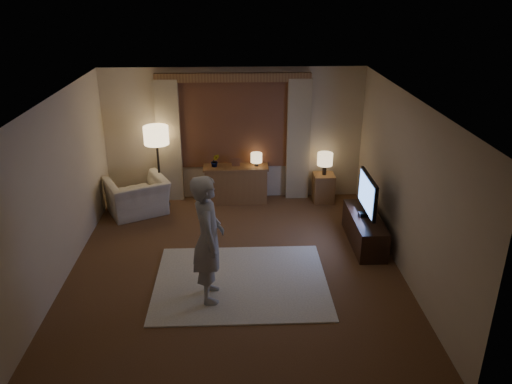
{
  "coord_description": "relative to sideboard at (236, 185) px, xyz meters",
  "views": [
    {
      "loc": [
        0.05,
        -6.61,
        4.07
      ],
      "look_at": [
        0.34,
        0.6,
        1.0
      ],
      "focal_mm": 35.0,
      "sensor_mm": 36.0,
      "label": 1
    }
  ],
  "objects": [
    {
      "name": "side_table",
      "position": [
        1.73,
        -0.05,
        -0.07
      ],
      "size": [
        0.4,
        0.4,
        0.56
      ],
      "primitive_type": "cube",
      "color": "brown",
      "rests_on": "floor"
    },
    {
      "name": "sideboard",
      "position": [
        0.0,
        0.0,
        0.0
      ],
      "size": [
        1.2,
        0.4,
        0.7
      ],
      "primitive_type": "cube",
      "color": "brown",
      "rests_on": "floor"
    },
    {
      "name": "table_lamp_side",
      "position": [
        1.73,
        -0.05,
        0.52
      ],
      "size": [
        0.3,
        0.3,
        0.44
      ],
      "color": "black",
      "rests_on": "side_table"
    },
    {
      "name": "plant",
      "position": [
        -0.4,
        0.0,
        0.5
      ],
      "size": [
        0.17,
        0.13,
        0.3
      ],
      "primitive_type": "imported",
      "color": "#999999",
      "rests_on": "sideboard"
    },
    {
      "name": "room",
      "position": [
        -0.03,
        -2.0,
        0.98
      ],
      "size": [
        5.04,
        5.54,
        2.64
      ],
      "color": "brown",
      "rests_on": "ground"
    },
    {
      "name": "person",
      "position": [
        -0.37,
        -3.28,
        0.57
      ],
      "size": [
        0.48,
        0.69,
        1.8
      ],
      "primitive_type": "imported",
      "rotation": [
        0.0,
        0.0,
        1.65
      ],
      "color": "#A6A39A",
      "rests_on": "rug"
    },
    {
      "name": "tv_stand",
      "position": [
        2.12,
        -1.82,
        -0.1
      ],
      "size": [
        0.45,
        1.4,
        0.5
      ],
      "primitive_type": "cube",
      "color": "black",
      "rests_on": "floor"
    },
    {
      "name": "picture_frame",
      "position": [
        0.0,
        0.0,
        0.45
      ],
      "size": [
        0.16,
        0.02,
        0.2
      ],
      "primitive_type": "cube",
      "color": "brown",
      "rests_on": "sideboard"
    },
    {
      "name": "armchair",
      "position": [
        -1.85,
        -0.48,
        -0.01
      ],
      "size": [
        1.35,
        1.29,
        0.68
      ],
      "primitive_type": "imported",
      "rotation": [
        0.0,
        0.0,
        -2.67
      ],
      "color": "beige",
      "rests_on": "floor"
    },
    {
      "name": "table_lamp_sideboard",
      "position": [
        0.4,
        0.0,
        0.55
      ],
      "size": [
        0.22,
        0.22,
        0.3
      ],
      "color": "black",
      "rests_on": "sideboard"
    },
    {
      "name": "tv",
      "position": [
        2.12,
        -1.82,
        0.54
      ],
      "size": [
        0.24,
        0.97,
        0.7
      ],
      "color": "black",
      "rests_on": "tv_stand"
    },
    {
      "name": "rug",
      "position": [
        0.06,
        -2.92,
        -0.34
      ],
      "size": [
        2.5,
        2.0,
        0.02
      ],
      "primitive_type": "cube",
      "color": "#F1E8CB",
      "rests_on": "floor"
    },
    {
      "name": "floor_lamp",
      "position": [
        -1.47,
        -0.14,
        0.98
      ],
      "size": [
        0.46,
        0.46,
        1.59
      ],
      "color": "black",
      "rests_on": "floor"
    }
  ]
}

